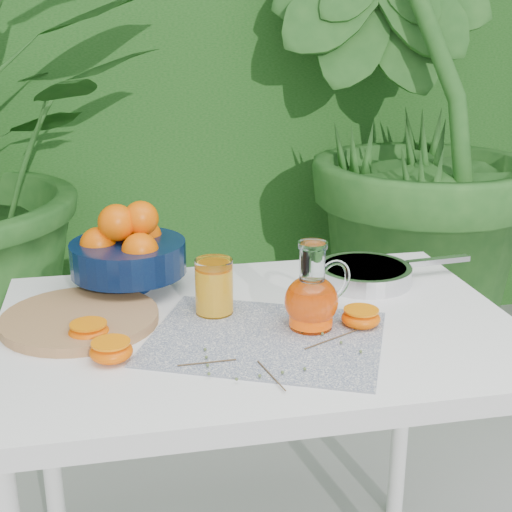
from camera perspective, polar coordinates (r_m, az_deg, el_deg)
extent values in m
cube|color=#174B15|center=(3.49, -6.19, 17.40)|extent=(8.00, 1.20, 2.50)
imported|color=#21541D|center=(2.69, 11.50, 10.29)|extent=(2.67, 2.67, 1.89)
cube|color=white|center=(1.40, 0.16, -6.09)|extent=(1.00, 0.70, 0.04)
cylinder|color=white|center=(1.83, -16.24, -13.88)|extent=(0.04, 0.04, 0.71)
cylinder|color=white|center=(1.95, 11.61, -11.29)|extent=(0.04, 0.04, 0.71)
cube|color=#0B1942|center=(1.32, 0.79, -6.57)|extent=(0.52, 0.47, 0.00)
cylinder|color=#A6774B|center=(1.42, -13.90, -4.91)|extent=(0.35, 0.35, 0.02)
cylinder|color=black|center=(1.57, -10.06, -1.98)|extent=(0.12, 0.12, 0.04)
cylinder|color=black|center=(1.56, -10.17, -0.10)|extent=(0.33, 0.33, 0.07)
sphere|color=#FC6E02|center=(1.55, -12.52, 0.86)|extent=(0.10, 0.10, 0.08)
sphere|color=#FC6E02|center=(1.59, -8.93, 1.55)|extent=(0.10, 0.10, 0.08)
sphere|color=#FC6E02|center=(1.49, -9.26, 0.39)|extent=(0.10, 0.10, 0.08)
sphere|color=#FC6E02|center=(1.60, -11.23, 1.51)|extent=(0.10, 0.10, 0.08)
sphere|color=#FC6E02|center=(1.53, -11.09, 2.63)|extent=(0.10, 0.10, 0.08)
sphere|color=#FC6E02|center=(1.53, -9.19, 2.99)|extent=(0.10, 0.10, 0.08)
cylinder|color=white|center=(1.37, 4.40, -5.53)|extent=(0.11, 0.11, 0.01)
ellipsoid|color=white|center=(1.35, 4.45, -3.60)|extent=(0.13, 0.13, 0.10)
cylinder|color=white|center=(1.32, 4.53, -0.58)|extent=(0.06, 0.06, 0.07)
cylinder|color=white|center=(1.31, 4.57, 0.89)|extent=(0.07, 0.07, 0.01)
torus|color=white|center=(1.37, 6.23, -1.92)|extent=(0.08, 0.04, 0.08)
cylinder|color=#F24B05|center=(1.35, 4.44, -4.02)|extent=(0.11, 0.11, 0.07)
cylinder|color=white|center=(1.41, -3.37, -2.44)|extent=(0.08, 0.08, 0.11)
cylinder|color=yellow|center=(1.41, -3.36, -2.77)|extent=(0.07, 0.07, 0.09)
cylinder|color=orange|center=(1.40, -3.40, -0.99)|extent=(0.06, 0.06, 0.00)
cylinder|color=silver|center=(1.61, 8.64, -1.45)|extent=(0.23, 0.23, 0.04)
cylinder|color=silver|center=(1.60, 8.67, -0.92)|extent=(0.20, 0.20, 0.01)
cube|color=silver|center=(1.69, 14.35, -0.37)|extent=(0.16, 0.03, 0.01)
ellipsoid|color=#FC6E02|center=(1.26, -11.50, -7.50)|extent=(0.09, 0.09, 0.04)
cylinder|color=orange|center=(1.26, -11.55, -6.80)|extent=(0.08, 0.08, 0.00)
ellipsoid|color=#FC6E02|center=(1.34, -13.22, -5.99)|extent=(0.09, 0.09, 0.04)
cylinder|color=orange|center=(1.34, -13.27, -5.33)|extent=(0.08, 0.08, 0.00)
ellipsoid|color=#FC6E02|center=(1.38, 8.38, -4.95)|extent=(0.09, 0.09, 0.04)
cylinder|color=orange|center=(1.38, 8.42, -4.31)|extent=(0.08, 0.08, 0.00)
cylinder|color=#4F3A24|center=(1.19, 1.22, -9.52)|extent=(0.02, 0.11, 0.00)
sphere|color=#4E5F32|center=(1.17, -1.56, -9.82)|extent=(0.01, 0.01, 0.01)
sphere|color=#4E5F32|center=(1.18, 0.30, -9.55)|extent=(0.01, 0.01, 0.01)
sphere|color=#4E5F32|center=(1.19, 2.13, -9.27)|extent=(0.01, 0.01, 0.01)
sphere|color=#4E5F32|center=(1.20, 3.92, -8.99)|extent=(0.01, 0.01, 0.01)
cylinder|color=#4F3A24|center=(1.32, 6.06, -6.64)|extent=(0.12, 0.06, 0.00)
sphere|color=#4E5F32|center=(1.36, 3.91, -5.56)|extent=(0.01, 0.01, 0.01)
sphere|color=#4E5F32|center=(1.33, 5.33, -6.21)|extent=(0.01, 0.01, 0.01)
sphere|color=#4E5F32|center=(1.30, 6.82, -6.87)|extent=(0.01, 0.01, 0.01)
sphere|color=#4E5F32|center=(1.27, 8.38, -7.57)|extent=(0.01, 0.01, 0.01)
cylinder|color=#4F3A24|center=(1.23, -3.94, -8.49)|extent=(0.10, 0.01, 0.00)
sphere|color=#4E5F32|center=(1.19, -3.78, -9.38)|extent=(0.01, 0.01, 0.01)
sphere|color=#4E5F32|center=(1.21, -3.89, -8.71)|extent=(0.01, 0.01, 0.01)
sphere|color=#4E5F32|center=(1.24, -4.00, -8.07)|extent=(0.01, 0.01, 0.01)
sphere|color=#4E5F32|center=(1.27, -4.09, -7.46)|extent=(0.01, 0.01, 0.01)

